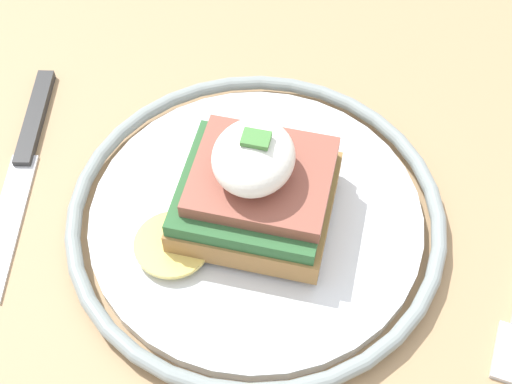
% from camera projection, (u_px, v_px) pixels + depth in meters
% --- Properties ---
extents(dining_table, '(1.06, 0.88, 0.77)m').
position_uv_depth(dining_table, '(228.00, 311.00, 0.55)').
color(dining_table, tan).
rests_on(dining_table, ground_plane).
extents(plate, '(0.24, 0.24, 0.02)m').
position_uv_depth(plate, '(256.00, 216.00, 0.46)').
color(plate, silver).
rests_on(plate, dining_table).
extents(sandwich, '(0.12, 0.11, 0.07)m').
position_uv_depth(sandwich, '(255.00, 187.00, 0.43)').
color(sandwich, '#9E703D').
rests_on(sandwich, plate).
extents(knife, '(0.05, 0.19, 0.01)m').
position_uv_depth(knife, '(25.00, 157.00, 0.49)').
color(knife, '#2D2D2D').
rests_on(knife, dining_table).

